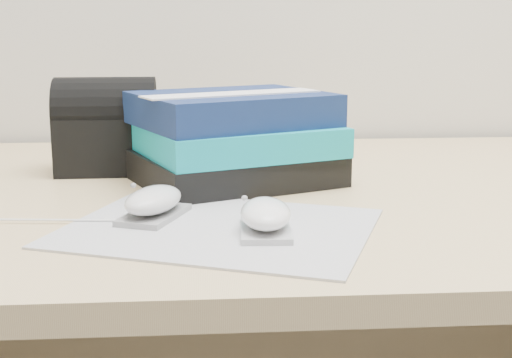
{
  "coord_description": "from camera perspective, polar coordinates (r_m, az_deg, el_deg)",
  "views": [
    {
      "loc": [
        -0.15,
        0.64,
        0.95
      ],
      "look_at": [
        -0.09,
        1.45,
        0.77
      ],
      "focal_mm": 50.0,
      "sensor_mm": 36.0,
      "label": 1
    }
  ],
  "objects": [
    {
      "name": "book_stack",
      "position": [
        0.99,
        -1.69,
        3.24
      ],
      "size": [
        0.31,
        0.29,
        0.13
      ],
      "color": "black",
      "rests_on": "desk"
    },
    {
      "name": "mousepad",
      "position": [
        0.77,
        -3.0,
        -3.91
      ],
      "size": [
        0.39,
        0.35,
        0.0
      ],
      "primitive_type": "cube",
      "rotation": [
        0.0,
        0.0,
        -0.37
      ],
      "color": "#93939B",
      "rests_on": "desk"
    },
    {
      "name": "pouch",
      "position": [
        1.08,
        -11.85,
        4.16
      ],
      "size": [
        0.15,
        0.1,
        0.14
      ],
      "color": "black",
      "rests_on": "desk"
    },
    {
      "name": "mouse_rear",
      "position": [
        0.81,
        -8.2,
        -1.88
      ],
      "size": [
        0.09,
        0.11,
        0.04
      ],
      "color": "gray",
      "rests_on": "mousepad"
    },
    {
      "name": "desk",
      "position": [
        1.11,
        3.73,
        -11.72
      ],
      "size": [
        1.6,
        0.8,
        0.73
      ],
      "color": "tan",
      "rests_on": "ground"
    },
    {
      "name": "usb_cable",
      "position": [
        0.83,
        -18.0,
        -3.13
      ],
      "size": [
        0.2,
        0.02,
        0.0
      ],
      "primitive_type": "cylinder",
      "rotation": [
        0.0,
        1.57,
        -0.1
      ],
      "color": "white",
      "rests_on": "mousepad"
    },
    {
      "name": "mouse_front",
      "position": [
        0.75,
        0.76,
        -2.99
      ],
      "size": [
        0.06,
        0.1,
        0.04
      ],
      "color": "#B0B0B3",
      "rests_on": "mousepad"
    }
  ]
}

